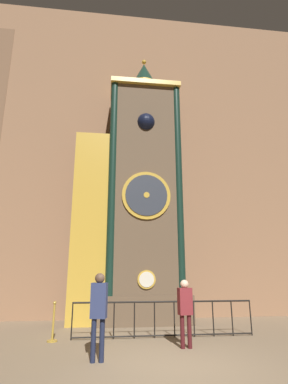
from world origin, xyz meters
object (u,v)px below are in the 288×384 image
object	(u,v)px
clock_tower	(133,198)
visitor_near	(99,307)
visitor_far	(185,306)
stanchion_post	(53,328)

from	to	relation	value
clock_tower	visitor_near	world-z (taller)	clock_tower
visitor_far	stanchion_post	world-z (taller)	visitor_far
clock_tower	visitor_far	size ratio (longest dim) A/B	6.89
clock_tower	stanchion_post	bearing A→B (deg)	-132.76
stanchion_post	visitor_far	bearing A→B (deg)	-18.60
visitor_near	visitor_far	xyz separation A→B (m)	(2.16, 0.91, -0.11)
clock_tower	visitor_far	distance (m)	5.36
visitor_far	clock_tower	bearing A→B (deg)	98.40
visitor_far	visitor_near	bearing A→B (deg)	-164.46
clock_tower	stanchion_post	world-z (taller)	clock_tower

